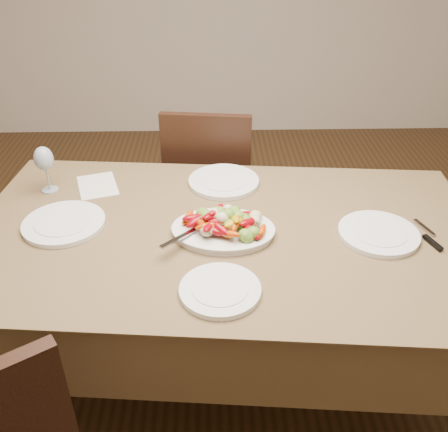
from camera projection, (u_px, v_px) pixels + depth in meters
name	position (u px, v px, depth m)	size (l,w,h in m)	color
floor	(253.00, 428.00, 1.97)	(6.00, 6.00, 0.00)	#3A2511
dining_table	(224.00, 309.00, 1.99)	(1.84, 1.04, 0.76)	brown
chair_far	(212.00, 187.00, 2.64)	(0.42, 0.42, 0.95)	black
serving_platter	(223.00, 232.00, 1.76)	(0.35, 0.26, 0.02)	white
roasted_vegetables	(223.00, 218.00, 1.73)	(0.29, 0.20, 0.09)	maroon
serving_spoon	(204.00, 228.00, 1.71)	(0.28, 0.06, 0.03)	#9EA0A8
plate_left	(64.00, 224.00, 1.81)	(0.30, 0.30, 0.02)	white
plate_right	(378.00, 234.00, 1.76)	(0.28, 0.28, 0.02)	white
plate_far	(224.00, 182.00, 2.08)	(0.29, 0.29, 0.02)	white
plate_near	(220.00, 290.00, 1.50)	(0.25, 0.25, 0.02)	white
wine_glass	(46.00, 168.00, 1.98)	(0.08, 0.08, 0.20)	#8C99A5
menu_card	(98.00, 186.00, 2.07)	(0.15, 0.21, 0.00)	silver
table_knife	(429.00, 236.00, 1.75)	(0.02, 0.20, 0.01)	#9EA0A8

